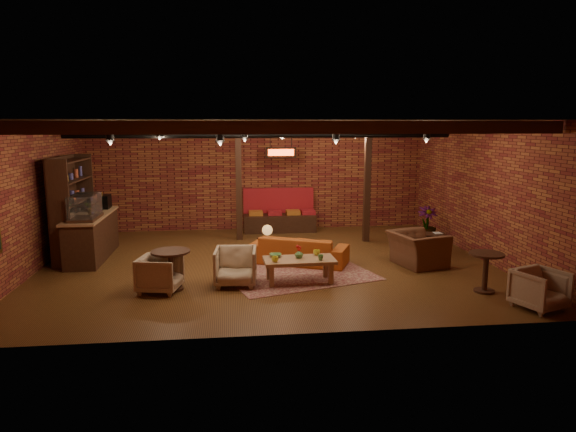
{
  "coord_description": "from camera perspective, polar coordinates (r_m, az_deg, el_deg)",
  "views": [
    {
      "loc": [
        -0.85,
        -11.27,
        3.14
      ],
      "look_at": [
        0.47,
        0.2,
        1.06
      ],
      "focal_mm": 32.0,
      "sensor_mm": 36.0,
      "label": 1
    }
  ],
  "objects": [
    {
      "name": "wall_front",
      "position": [
        7.48,
        0.12,
        -1.66
      ],
      "size": [
        10.0,
        0.02,
        3.2
      ],
      "primitive_type": "cube",
      "color": "maroon",
      "rests_on": "ground"
    },
    {
      "name": "armchair_right",
      "position": [
        11.82,
        14.21,
        -2.97
      ],
      "size": [
        1.01,
        1.31,
        1.01
      ],
      "primitive_type": "imported",
      "rotation": [
        0.0,
        0.0,
        1.81
      ],
      "color": "brown",
      "rests_on": "floor"
    },
    {
      "name": "round_table_left",
      "position": [
        10.05,
        -12.87,
        -5.15
      ],
      "size": [
        0.74,
        0.74,
        0.77
      ],
      "color": "black",
      "rests_on": "floor"
    },
    {
      "name": "service_counter",
      "position": [
        12.9,
        -21.02,
        -0.92
      ],
      "size": [
        0.8,
        2.5,
        1.6
      ],
      "primitive_type": null,
      "color": "black",
      "rests_on": "ground"
    },
    {
      "name": "armchair_far",
      "position": [
        9.85,
        26.21,
        -7.14
      ],
      "size": [
        0.93,
        0.9,
        0.76
      ],
      "primitive_type": "imported",
      "rotation": [
        0.0,
        0.0,
        0.35
      ],
      "color": "beige",
      "rests_on": "floor"
    },
    {
      "name": "post_left",
      "position": [
        13.95,
        -5.5,
        3.83
      ],
      "size": [
        0.16,
        0.16,
        3.2
      ],
      "primitive_type": "cube",
      "color": "black",
      "rests_on": "ground"
    },
    {
      "name": "shelving_hutch",
      "position": [
        13.04,
        -22.73,
        0.86
      ],
      "size": [
        0.52,
        2.0,
        2.4
      ],
      "primitive_type": null,
      "color": "black",
      "rests_on": "ground"
    },
    {
      "name": "ceiling_pipe",
      "position": [
        12.9,
        -2.81,
        8.92
      ],
      "size": [
        9.6,
        0.12,
        0.12
      ],
      "primitive_type": "cylinder",
      "rotation": [
        0.0,
        1.57,
        0.0
      ],
      "color": "black",
      "rests_on": "ceiling"
    },
    {
      "name": "wall_back",
      "position": [
        15.37,
        -3.36,
        4.44
      ],
      "size": [
        10.0,
        0.02,
        3.2
      ],
      "primitive_type": "cube",
      "color": "maroon",
      "rests_on": "ground"
    },
    {
      "name": "post_right",
      "position": [
        13.84,
        8.79,
        3.71
      ],
      "size": [
        0.16,
        0.16,
        3.2
      ],
      "primitive_type": "cube",
      "color": "black",
      "rests_on": "ground"
    },
    {
      "name": "wall_left",
      "position": [
        12.1,
        -26.55,
        1.83
      ],
      "size": [
        0.02,
        8.0,
        3.2
      ],
      "primitive_type": "cube",
      "color": "maroon",
      "rests_on": "ground"
    },
    {
      "name": "side_table_lamp",
      "position": [
        12.15,
        -2.31,
        -1.86
      ],
      "size": [
        0.49,
        0.49,
        0.79
      ],
      "rotation": [
        0.0,
        0.0,
        0.37
      ],
      "color": "black",
      "rests_on": "floor"
    },
    {
      "name": "sofa",
      "position": [
        11.68,
        1.23,
        -3.77
      ],
      "size": [
        2.34,
        1.66,
        0.64
      ],
      "primitive_type": "imported",
      "rotation": [
        0.0,
        0.0,
        2.72
      ],
      "color": "#A24616",
      "rests_on": "floor"
    },
    {
      "name": "ceiling_spotlights",
      "position": [
        11.3,
        -2.26,
        8.79
      ],
      "size": [
        6.4,
        4.4,
        0.28
      ],
      "primitive_type": null,
      "color": "black",
      "rests_on": "ceiling"
    },
    {
      "name": "ceiling",
      "position": [
        11.3,
        -2.28,
        10.51
      ],
      "size": [
        10.0,
        8.0,
        0.02
      ],
      "primitive_type": "cube",
      "color": "black",
      "rests_on": "wall_back"
    },
    {
      "name": "plant_tall",
      "position": [
        14.13,
        15.32,
        2.9
      ],
      "size": [
        1.64,
        1.64,
        2.86
      ],
      "primitive_type": "imported",
      "rotation": [
        0.0,
        0.0,
        -0.02
      ],
      "color": "#4C7F4C",
      "rests_on": "floor"
    },
    {
      "name": "service_sign",
      "position": [
        14.46,
        -0.79,
        7.08
      ],
      "size": [
        0.86,
        0.06,
        0.3
      ],
      "primitive_type": "cube",
      "color": "#FF4B19",
      "rests_on": "ceiling"
    },
    {
      "name": "side_table_book",
      "position": [
        12.85,
        15.92,
        -2.08
      ],
      "size": [
        0.61,
        0.61,
        0.55
      ],
      "rotation": [
        0.0,
        0.0,
        -0.34
      ],
      "color": "black",
      "rests_on": "floor"
    },
    {
      "name": "floor",
      "position": [
        11.73,
        -2.17,
        -5.32
      ],
      "size": [
        10.0,
        10.0,
        0.0
      ],
      "primitive_type": "plane",
      "color": "#3A210E",
      "rests_on": "ground"
    },
    {
      "name": "banquette",
      "position": [
        15.12,
        -0.95,
        0.16
      ],
      "size": [
        2.1,
        0.7,
        1.0
      ],
      "primitive_type": null,
      "color": "#A61B24",
      "rests_on": "ground"
    },
    {
      "name": "rug",
      "position": [
        10.96,
        1.05,
        -6.4
      ],
      "size": [
        3.52,
        3.06,
        0.01
      ],
      "primitive_type": "cube",
      "rotation": [
        0.0,
        0.0,
        0.3
      ],
      "color": "maroon",
      "rests_on": "floor"
    },
    {
      "name": "coffee_table",
      "position": [
        10.28,
        1.18,
        -5.06
      ],
      "size": [
        1.44,
        0.75,
        0.74
      ],
      "rotation": [
        0.0,
        0.0,
        0.03
      ],
      "color": "olive",
      "rests_on": "floor"
    },
    {
      "name": "ceiling_beams",
      "position": [
        11.3,
        -2.27,
        9.91
      ],
      "size": [
        9.8,
        6.4,
        0.22
      ],
      "primitive_type": null,
      "color": "black",
      "rests_on": "ceiling"
    },
    {
      "name": "wall_right",
      "position": [
        12.79,
        20.75,
        2.64
      ],
      "size": [
        0.02,
        8.0,
        3.2
      ],
      "primitive_type": "cube",
      "color": "maroon",
      "rests_on": "ground"
    },
    {
      "name": "armchair_b",
      "position": [
        10.17,
        -5.85,
        -5.4
      ],
      "size": [
        0.86,
        0.81,
        0.82
      ],
      "primitive_type": "imported",
      "rotation": [
        0.0,
        0.0,
        -0.08
      ],
      "color": "beige",
      "rests_on": "floor"
    },
    {
      "name": "round_table_right",
      "position": [
        10.37,
        21.13,
        -5.21
      ],
      "size": [
        0.65,
        0.65,
        0.76
      ],
      "color": "black",
      "rests_on": "floor"
    },
    {
      "name": "armchair_a",
      "position": [
        10.04,
        -14.03,
        -6.05
      ],
      "size": [
        0.83,
        0.86,
        0.76
      ],
      "primitive_type": "imported",
      "rotation": [
        0.0,
        0.0,
        1.36
      ],
      "color": "beige",
      "rests_on": "floor"
    },
    {
      "name": "plant_counter",
      "position": [
        13.0,
        -20.5,
        1.07
      ],
      "size": [
        0.35,
        0.39,
        0.3
      ],
      "primitive_type": "imported",
      "color": "#337F33",
      "rests_on": "service_counter"
    }
  ]
}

